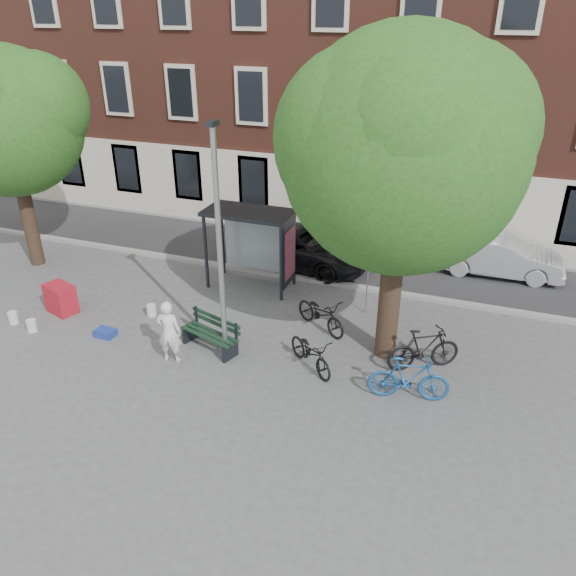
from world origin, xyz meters
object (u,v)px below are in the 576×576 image
Objects in this scene: bus_shelter at (262,232)px; bike_a at (321,314)px; bench at (211,335)px; bike_c at (311,352)px; painter at (169,332)px; red_stand at (61,299)px; bike_b at (409,379)px; car_silver at (499,256)px; car_dark at (301,246)px; bike_d at (424,349)px; notice_sign at (368,271)px; lamppost at (220,259)px.

bus_shelter is 1.48× the size of bike_a.
bench is 1.01× the size of bike_c.
painter reaches higher than red_stand.
bench is at bearing 74.41° from bike_b.
painter reaches higher than bike_c.
car_silver is at bearing -24.13° from bike_b.
bike_b reaches higher than bench.
bike_b is at bearing -135.16° from car_dark.
bike_d reaches higher than red_stand.
bike_b is (5.37, -0.36, 0.16)m from bench.
bike_b is at bearing 13.98° from bench.
painter is 3.68m from bike_c.
bike_d is (2.69, 0.98, 0.11)m from bike_c.
car_silver is (6.64, 1.57, -0.01)m from car_dark.
bike_b is 1.05× the size of bike_c.
bike_c is 0.94× the size of notice_sign.
car_dark is 1.20× the size of car_silver.
bike_d is 3.21m from notice_sign.
bike_c is at bearing 78.03° from bike_d.
lamppost reaches higher than bus_shelter.
bus_shelter is 7.13m from bike_b.
car_silver is (4.64, 5.66, 0.18)m from bike_a.
bus_shelter is 5.13m from bike_c.
bike_a is 1.99m from bike_c.
lamppost reaches higher than car_dark.
red_stand is (-4.49, 1.14, -0.42)m from painter.
bench is 5.21m from red_stand.
painter reaches higher than car_dark.
car_silver is at bearing -142.84° from painter.
bench is 0.96× the size of bike_b.
bike_c is at bearing 69.29° from bike_b.
bike_b is 2.12× the size of red_stand.
bike_c is at bearing -151.15° from car_dark.
bench is at bearing 135.31° from car_silver.
lamppost is 3.50× the size of painter.
bus_shelter is at bearing 75.97° from bike_c.
car_dark reaches higher than bike_a.
bus_shelter is 6.47m from red_stand.
car_silver is at bearing -68.99° from car_dark.
bus_shelter is at bearing 84.32° from bike_a.
car_silver is (7.25, 3.68, -1.23)m from bus_shelter.
car_dark is (-2.34, 6.05, 0.22)m from bike_c.
lamppost is at bearing 75.43° from bike_b.
car_dark reaches higher than car_silver.
bike_b is at bearing -97.65° from bike_a.
red_stand is at bearing 143.39° from car_dark.
bench is 3.19m from bike_a.
bike_a is 7.89m from red_stand.
bike_b is at bearing 165.87° from car_silver.
bike_c is 2.87m from bike_d.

